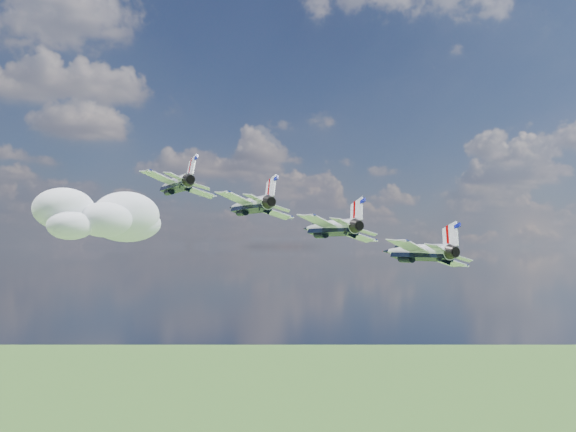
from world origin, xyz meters
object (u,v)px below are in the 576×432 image
jet_0 (175,184)px  jet_2 (329,227)px  jet_3 (416,252)px  jet_1 (249,205)px

jet_0 → jet_2: jet_0 is taller
jet_2 → jet_3: 11.58m
jet_1 → jet_2: jet_1 is taller
jet_0 → jet_3: size_ratio=1.00×
jet_3 → jet_0: bearing=136.6°
jet_0 → jet_3: jet_0 is taller
jet_1 → jet_3: size_ratio=1.00×
jet_0 → jet_2: 23.15m
jet_0 → jet_3: 34.73m
jet_2 → jet_1: bearing=136.6°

